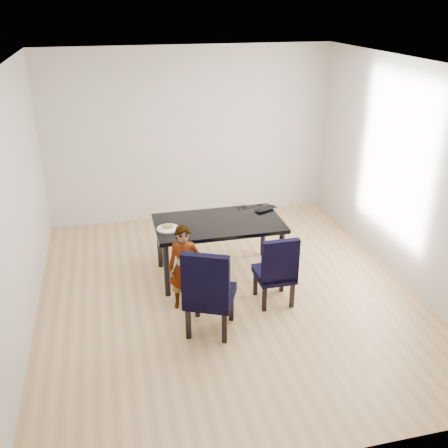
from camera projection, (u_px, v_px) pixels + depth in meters
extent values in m
cube|color=tan|center=(228.00, 294.00, 6.14)|extent=(4.50, 5.00, 0.01)
cube|color=white|center=(229.00, 64.00, 5.02)|extent=(4.50, 5.00, 0.01)
cube|color=beige|center=(190.00, 136.00, 7.79)|extent=(4.50, 0.01, 2.70)
cube|color=silver|center=(317.00, 318.00, 3.36)|extent=(4.50, 0.01, 2.70)
cube|color=white|center=(14.00, 209.00, 5.10)|extent=(0.01, 5.00, 2.70)
cube|color=white|center=(408.00, 175.00, 6.05)|extent=(0.01, 5.00, 2.70)
cube|color=black|center=(219.00, 248.00, 6.42)|extent=(1.60, 0.90, 0.75)
cube|color=black|center=(210.00, 289.00, 5.27)|extent=(0.66, 0.67, 1.02)
cube|color=black|center=(274.00, 268.00, 5.81)|extent=(0.43, 0.45, 0.89)
imported|color=#FF3B15|center=(184.00, 268.00, 5.67)|extent=(0.42, 0.33, 1.03)
cylinder|color=white|center=(168.00, 229.00, 6.06)|extent=(0.28, 0.28, 0.02)
ellipsoid|color=#B08F3F|center=(167.00, 226.00, 6.05)|extent=(0.17, 0.12, 0.06)
imported|color=black|center=(264.00, 208.00, 6.65)|extent=(0.36, 0.30, 0.02)
torus|color=black|center=(242.00, 208.00, 6.66)|extent=(0.15, 0.15, 0.01)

